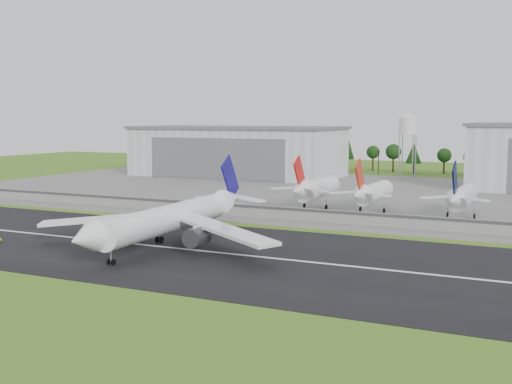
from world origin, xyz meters
The scene contains 13 objects.
ground centered at (0.00, 0.00, 0.00)m, with size 600.00×600.00×0.00m, color #3E6C19.
runway centered at (0.00, 10.00, 0.05)m, with size 320.00×60.00×0.10m, color black.
runway_centerline centered at (0.00, 10.00, 0.11)m, with size 220.00×1.00×0.02m, color white.
apron centered at (0.00, 120.00, 0.05)m, with size 320.00×150.00×0.10m, color slate.
blast_fence centered at (0.00, 54.99, 1.81)m, with size 240.00×0.61×3.50m.
hangar_west centered at (-80.00, 164.92, 11.63)m, with size 97.00×44.00×23.20m.
water_tower centered at (-5.00, 185.00, 24.55)m, with size 8.40×8.40×29.40m.
utility_poles centered at (0.00, 200.00, 0.00)m, with size 230.00×3.00×12.00m, color black, non-canonical shape.
treeline centered at (0.00, 215.00, 0.00)m, with size 320.00×16.00×22.00m, color black, non-canonical shape.
main_airliner centered at (-16.73, 9.56, 4.89)m, with size 57.24×59.18×18.17m.
parked_jet_red_a centered at (-8.98, 76.58, 6.29)m, with size 7.36×31.29×16.80m.
parked_jet_red_b centered at (8.47, 76.52, 5.95)m, with size 7.36×31.29×16.44m.
parked_jet_navy centered at (33.13, 76.53, 5.96)m, with size 7.36×31.29×16.45m.
Camera 1 is at (57.12, -101.62, 27.33)m, focal length 45.00 mm.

